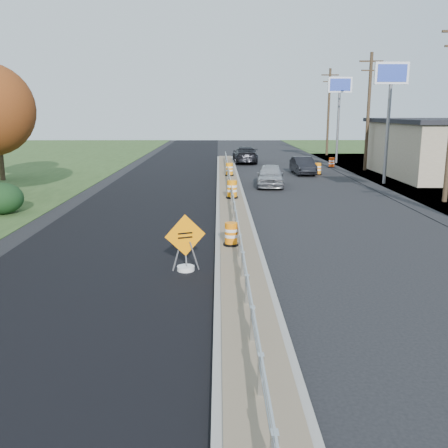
{
  "coord_description": "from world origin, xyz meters",
  "views": [
    {
      "loc": [
        -0.68,
        -17.37,
        4.74
      ],
      "look_at": [
        -0.5,
        -1.16,
        1.1
      ],
      "focal_mm": 40.0,
      "sensor_mm": 36.0,
      "label": 1
    }
  ],
  "objects_px": {
    "barrel_shoulder_far": "(332,163)",
    "car_dark_far": "(245,155)",
    "barrel_median_mid": "(232,190)",
    "barrel_shoulder_mid": "(318,169)",
    "barrel_median_far": "(229,170)",
    "car_dark_mid": "(303,166)",
    "barrel_median_near": "(231,235)",
    "caution_sign": "(186,257)",
    "car_silver": "(270,175)"
  },
  "relations": [
    {
      "from": "barrel_median_mid",
      "to": "barrel_shoulder_mid",
      "type": "relative_size",
      "value": 1.06
    },
    {
      "from": "barrel_shoulder_mid",
      "to": "car_dark_far",
      "type": "relative_size",
      "value": 0.17
    },
    {
      "from": "car_dark_mid",
      "to": "barrel_median_mid",
      "type": "bearing_deg",
      "value": -117.93
    },
    {
      "from": "barrel_shoulder_far",
      "to": "barrel_shoulder_mid",
      "type": "bearing_deg",
      "value": -113.33
    },
    {
      "from": "barrel_shoulder_mid",
      "to": "barrel_median_mid",
      "type": "bearing_deg",
      "value": -120.02
    },
    {
      "from": "barrel_shoulder_far",
      "to": "car_dark_far",
      "type": "relative_size",
      "value": 0.16
    },
    {
      "from": "car_dark_far",
      "to": "car_silver",
      "type": "bearing_deg",
      "value": 92.17
    },
    {
      "from": "barrel_median_far",
      "to": "barrel_shoulder_mid",
      "type": "relative_size",
      "value": 1.02
    },
    {
      "from": "caution_sign",
      "to": "car_dark_mid",
      "type": "distance_m",
      "value": 25.45
    },
    {
      "from": "car_dark_mid",
      "to": "barrel_median_near",
      "type": "bearing_deg",
      "value": -108.19
    },
    {
      "from": "barrel_shoulder_far",
      "to": "car_dark_far",
      "type": "xyz_separation_m",
      "value": [
        -7.36,
        4.21,
        0.37
      ]
    },
    {
      "from": "barrel_median_far",
      "to": "car_dark_mid",
      "type": "xyz_separation_m",
      "value": [
        5.8,
        2.79,
        -0.0
      ]
    },
    {
      "from": "barrel_shoulder_mid",
      "to": "barrel_shoulder_far",
      "type": "height_order",
      "value": "barrel_shoulder_mid"
    },
    {
      "from": "car_silver",
      "to": "barrel_median_mid",
      "type": "bearing_deg",
      "value": -108.99
    },
    {
      "from": "barrel_median_far",
      "to": "barrel_median_near",
      "type": "bearing_deg",
      "value": -91.06
    },
    {
      "from": "caution_sign",
      "to": "barrel_shoulder_far",
      "type": "relative_size",
      "value": 2.03
    },
    {
      "from": "car_dark_far",
      "to": "barrel_shoulder_far",
      "type": "bearing_deg",
      "value": 149.25
    },
    {
      "from": "barrel_median_mid",
      "to": "barrel_shoulder_far",
      "type": "bearing_deg",
      "value": 61.89
    },
    {
      "from": "car_dark_far",
      "to": "barrel_median_far",
      "type": "bearing_deg",
      "value": 80.58
    },
    {
      "from": "barrel_shoulder_mid",
      "to": "car_silver",
      "type": "distance_m",
      "value": 7.54
    },
    {
      "from": "barrel_median_mid",
      "to": "barrel_shoulder_mid",
      "type": "distance_m",
      "value": 13.92
    },
    {
      "from": "car_dark_mid",
      "to": "car_dark_far",
      "type": "bearing_deg",
      "value": 111.84
    },
    {
      "from": "barrel_median_near",
      "to": "car_silver",
      "type": "bearing_deg",
      "value": 79.29
    },
    {
      "from": "caution_sign",
      "to": "barrel_median_far",
      "type": "height_order",
      "value": "caution_sign"
    },
    {
      "from": "barrel_shoulder_far",
      "to": "car_silver",
      "type": "bearing_deg",
      "value": -119.97
    },
    {
      "from": "barrel_median_mid",
      "to": "barrel_shoulder_mid",
      "type": "bearing_deg",
      "value": 59.98
    },
    {
      "from": "barrel_median_far",
      "to": "car_silver",
      "type": "height_order",
      "value": "car_silver"
    },
    {
      "from": "barrel_median_near",
      "to": "caution_sign",
      "type": "bearing_deg",
      "value": -123.92
    },
    {
      "from": "car_dark_mid",
      "to": "car_silver",
      "type": "bearing_deg",
      "value": -118.72
    },
    {
      "from": "car_dark_far",
      "to": "barrel_median_mid",
      "type": "bearing_deg",
      "value": 84.18
    },
    {
      "from": "caution_sign",
      "to": "barrel_shoulder_far",
      "type": "height_order",
      "value": "caution_sign"
    },
    {
      "from": "barrel_shoulder_far",
      "to": "caution_sign",
      "type": "bearing_deg",
      "value": -110.58
    },
    {
      "from": "barrel_shoulder_mid",
      "to": "car_dark_far",
      "type": "height_order",
      "value": "car_dark_far"
    },
    {
      "from": "barrel_median_far",
      "to": "car_dark_mid",
      "type": "bearing_deg",
      "value": 25.67
    },
    {
      "from": "barrel_median_mid",
      "to": "car_dark_far",
      "type": "bearing_deg",
      "value": 85.17
    },
    {
      "from": "barrel_shoulder_far",
      "to": "car_dark_mid",
      "type": "relative_size",
      "value": 0.21
    },
    {
      "from": "caution_sign",
      "to": "car_silver",
      "type": "bearing_deg",
      "value": 54.49
    },
    {
      "from": "barrel_shoulder_mid",
      "to": "car_dark_far",
      "type": "xyz_separation_m",
      "value": [
        -5.16,
        9.31,
        0.35
      ]
    },
    {
      "from": "barrel_median_near",
      "to": "barrel_shoulder_mid",
      "type": "bearing_deg",
      "value": 71.57
    },
    {
      "from": "caution_sign",
      "to": "barrel_median_far",
      "type": "distance_m",
      "value": 21.57
    },
    {
      "from": "caution_sign",
      "to": "barrel_median_near",
      "type": "bearing_deg",
      "value": 34.47
    },
    {
      "from": "car_silver",
      "to": "car_dark_far",
      "type": "distance_m",
      "value": 15.51
    },
    {
      "from": "barrel_median_mid",
      "to": "barrel_median_far",
      "type": "height_order",
      "value": "barrel_median_mid"
    },
    {
      "from": "caution_sign",
      "to": "car_dark_far",
      "type": "bearing_deg",
      "value": 62.32
    },
    {
      "from": "barrel_shoulder_mid",
      "to": "car_silver",
      "type": "height_order",
      "value": "car_silver"
    },
    {
      "from": "barrel_median_near",
      "to": "car_silver",
      "type": "distance_m",
      "value": 15.86
    },
    {
      "from": "caution_sign",
      "to": "barrel_shoulder_far",
      "type": "bearing_deg",
      "value": 47.81
    },
    {
      "from": "barrel_median_near",
      "to": "barrel_median_mid",
      "type": "xyz_separation_m",
      "value": [
        0.29,
        9.71,
        0.08
      ]
    },
    {
      "from": "caution_sign",
      "to": "barrel_median_near",
      "type": "relative_size",
      "value": 2.2
    },
    {
      "from": "caution_sign",
      "to": "car_dark_far",
      "type": "relative_size",
      "value": 0.32
    }
  ]
}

